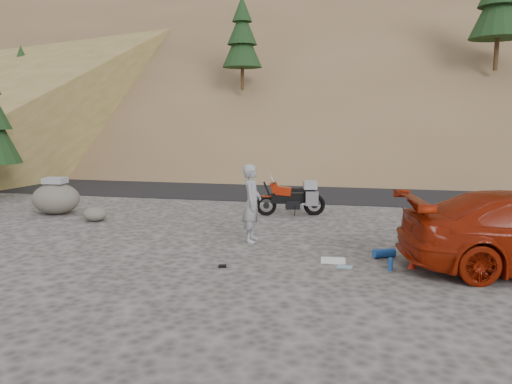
% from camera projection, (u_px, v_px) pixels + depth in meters
% --- Properties ---
extents(ground, '(140.00, 140.00, 0.00)m').
position_uv_depth(ground, '(269.00, 245.00, 11.37)').
color(ground, '#403E3B').
rests_on(ground, ground).
extents(road, '(120.00, 7.00, 0.05)m').
position_uv_depth(road, '(310.00, 189.00, 20.07)').
color(road, black).
rests_on(road, ground).
extents(hillside, '(120.00, 73.00, 46.72)m').
position_uv_depth(hillside, '(345.00, 33.00, 49.22)').
color(hillside, brown).
rests_on(hillside, ground).
extents(motorcycle, '(2.01, 0.91, 1.22)m').
position_uv_depth(motorcycle, '(294.00, 198.00, 14.67)').
color(motorcycle, black).
rests_on(motorcycle, ground).
extents(man, '(0.46, 0.68, 1.81)m').
position_uv_depth(man, '(252.00, 241.00, 11.69)').
color(man, '#95959B').
rests_on(man, ground).
extents(boulder, '(1.58, 1.39, 1.10)m').
position_uv_depth(boulder, '(56.00, 198.00, 14.91)').
color(boulder, '#56514A').
rests_on(boulder, ground).
extents(small_rock, '(0.71, 0.65, 0.40)m').
position_uv_depth(small_rock, '(95.00, 214.00, 13.92)').
color(small_rock, '#56514A').
rests_on(small_rock, ground).
extents(gear_white_cloth, '(0.52, 0.47, 0.02)m').
position_uv_depth(gear_white_cloth, '(333.00, 260.00, 10.11)').
color(gear_white_cloth, white).
rests_on(gear_white_cloth, ground).
extents(gear_blue_mat, '(0.50, 0.36, 0.18)m').
position_uv_depth(gear_blue_mat, '(384.00, 253.00, 10.34)').
color(gear_blue_mat, '#1B4CA7').
rests_on(gear_blue_mat, ground).
extents(gear_bottle, '(0.10, 0.10, 0.24)m').
position_uv_depth(gear_bottle, '(390.00, 264.00, 9.47)').
color(gear_bottle, '#1B4CA7').
rests_on(gear_bottle, ground).
extents(gear_funnel, '(0.21, 0.21, 0.20)m').
position_uv_depth(gear_funnel, '(412.00, 263.00, 9.60)').
color(gear_funnel, red).
rests_on(gear_funnel, ground).
extents(gear_glove_a, '(0.17, 0.14, 0.04)m').
position_uv_depth(gear_glove_a, '(222.00, 266.00, 9.68)').
color(gear_glove_a, black).
rests_on(gear_glove_a, ground).
extents(gear_blue_cloth, '(0.31, 0.24, 0.01)m').
position_uv_depth(gear_blue_cloth, '(345.00, 267.00, 9.69)').
color(gear_blue_cloth, '#7CA3C0').
rests_on(gear_blue_cloth, ground).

